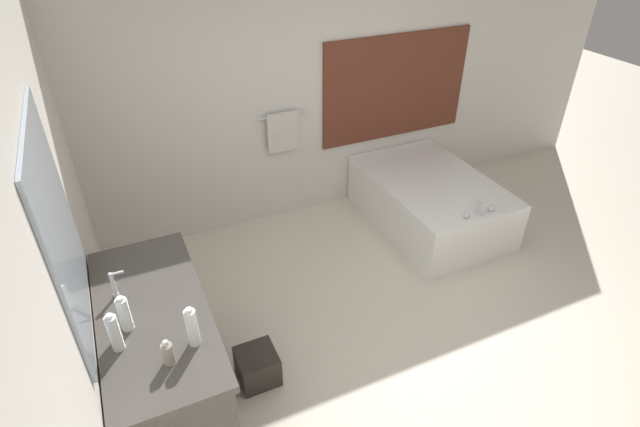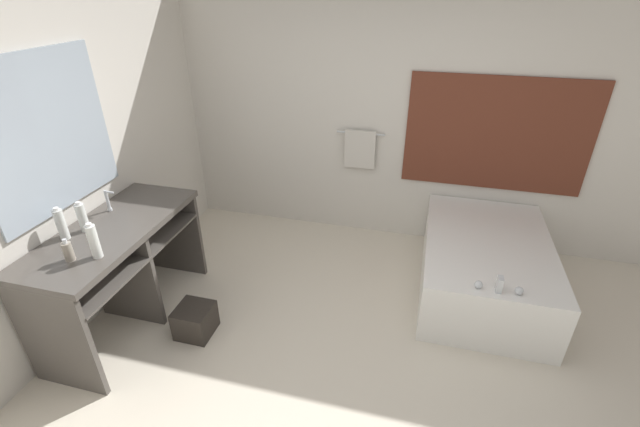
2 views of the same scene
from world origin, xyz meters
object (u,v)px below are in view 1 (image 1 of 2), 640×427
object	(u,v)px
water_bottle_2	(124,314)
water_bottle_3	(192,327)
bathtub	(430,199)
soap_dispenser	(168,353)
waste_bin	(257,366)
water_bottle_1	(114,333)

from	to	relation	value
water_bottle_2	water_bottle_3	bearing A→B (deg)	-39.75
bathtub	soap_dispenser	bearing A→B (deg)	-151.06
bathtub	soap_dispenser	world-z (taller)	soap_dispenser
bathtub	waste_bin	bearing A→B (deg)	-152.96
water_bottle_1	soap_dispenser	distance (m)	0.32
water_bottle_2	waste_bin	bearing A→B (deg)	5.02
waste_bin	bathtub	bearing A→B (deg)	27.04
water_bottle_1	soap_dispenser	size ratio (longest dim) A/B	1.55
water_bottle_3	soap_dispenser	xyz separation A→B (m)	(-0.15, -0.08, -0.05)
water_bottle_1	water_bottle_3	distance (m)	0.41
water_bottle_2	soap_dispenser	size ratio (longest dim) A/B	1.47
bathtub	water_bottle_3	bearing A→B (deg)	-150.96
soap_dispenser	water_bottle_3	bearing A→B (deg)	27.22
water_bottle_3	soap_dispenser	size ratio (longest dim) A/B	1.60
water_bottle_1	water_bottle_3	bearing A→B (deg)	-19.63
water_bottle_3	water_bottle_1	bearing A→B (deg)	160.37
bathtub	water_bottle_3	world-z (taller)	water_bottle_3
water_bottle_2	soap_dispenser	world-z (taller)	water_bottle_2
water_bottle_1	water_bottle_2	size ratio (longest dim) A/B	1.06
bathtub	water_bottle_1	xyz separation A→B (m)	(-3.08, -1.36, 0.73)
water_bottle_2	water_bottle_3	distance (m)	0.42
bathtub	soap_dispenser	distance (m)	3.32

